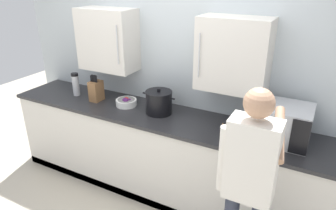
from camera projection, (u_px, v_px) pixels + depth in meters
back_wall_tiled at (172, 67)px, 3.29m from camera, size 3.94×0.44×2.61m
counter_unit at (158, 153)px, 3.39m from camera, size 3.52×0.65×0.95m
microwave_oven at (277, 123)px, 2.66m from camera, size 0.55×0.74×0.32m
thermos_flask at (76, 84)px, 3.63m from camera, size 0.08×0.08×0.27m
wooden_spoon at (231, 128)px, 2.89m from camera, size 0.19×0.17×0.02m
fruit_bowl at (126, 102)px, 3.38m from camera, size 0.23×0.23×0.10m
stock_pot at (159, 102)px, 3.18m from camera, size 0.37×0.28×0.27m
knife_block at (96, 91)px, 3.49m from camera, size 0.11×0.15×0.31m
person_figure at (249, 177)px, 2.16m from camera, size 0.44×0.52×1.65m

